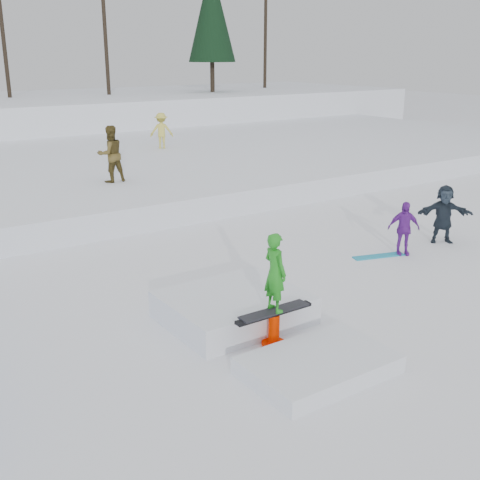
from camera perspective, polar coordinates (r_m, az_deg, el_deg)
ground at (r=11.85m, az=3.50°, el=-7.90°), size 120.00×120.00×0.00m
snow_midrise at (r=25.73m, az=-18.99°, el=6.03°), size 50.00×18.00×0.80m
treeline at (r=38.94m, az=-16.15°, el=20.29°), size 40.24×4.22×10.50m
walker_olive at (r=20.98m, az=-12.17°, el=7.97°), size 0.96×0.76×1.91m
walker_ygreen at (r=28.23m, az=-7.46°, el=10.25°), size 1.20×1.00×1.62m
spectator_purple at (r=16.08m, az=15.25°, el=1.08°), size 0.88×0.74×1.41m
spectator_dark at (r=17.43m, az=18.76°, el=2.34°), size 1.47×1.29×1.61m
loose_board_teal at (r=15.95m, az=13.02°, el=-1.49°), size 1.42×0.67×0.03m
jib_rail_feature at (r=11.31m, az=1.44°, el=-7.46°), size 2.60×4.40×2.11m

